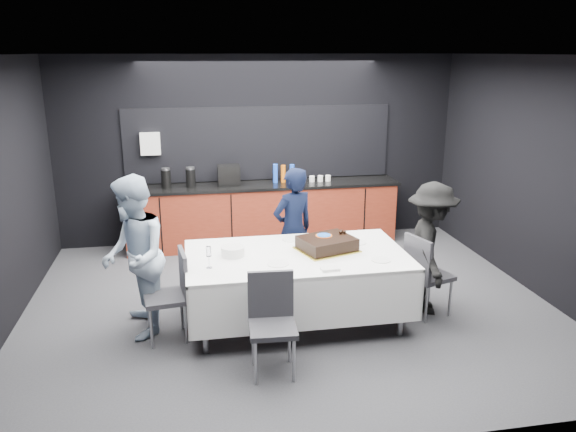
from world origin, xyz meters
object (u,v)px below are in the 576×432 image
Objects in this scene: plate_stack at (233,251)px; chair_near at (272,316)px; party_table at (296,266)px; chair_right at (424,270)px; person_center at (293,230)px; person_left at (134,257)px; champagne_flute at (209,253)px; cake_assembly at (327,244)px; chair_left at (173,289)px; person_right at (431,248)px.

plate_stack is 1.04m from chair_near.
party_table is 1.42m from chair_right.
plate_stack is 1.12m from person_center.
champagne_flute is at bearing 62.27° from person_left.
person_center is at bearing 105.03° from cake_assembly.
chair_near is 1.60m from person_left.
champagne_flute is at bearing 21.88° from person_center.
person_center is at bearing 34.74° from chair_left.
chair_left is 0.60× the size of person_center.
cake_assembly is 1.01m from plate_stack.
cake_assembly is at bearing 80.80° from person_center.
person_left is (-1.67, 0.04, 0.20)m from party_table.
chair_right reaches higher than party_table.
party_table is 2.51× the size of chair_right.
cake_assembly is at bearing 103.76° from person_right.
party_table is 1.68m from person_left.
person_right is (1.52, 0.00, 0.10)m from party_table.
person_left reaches higher than chair_left.
person_right is (2.81, 0.14, 0.21)m from chair_left.
cake_assembly is 0.83m from person_center.
chair_near is at bearing -74.72° from plate_stack.
champagne_flute reaches higher than cake_assembly.
chair_right is 1.61m from person_center.
party_table is 1.52m from person_right.
plate_stack is 1.10× the size of champagne_flute.
party_table is 10.36× the size of champagne_flute.
chair_left and chair_right have the same top height.
party_table is 3.28× the size of cake_assembly.
champagne_flute is (-0.26, -0.31, 0.11)m from plate_stack.
party_table is at bearing -5.35° from plate_stack.
person_center is at bearing 143.36° from chair_right.
chair_near is 0.55× the size of person_left.
chair_near is at bearing 48.89° from person_center.
person_center is (1.42, 0.98, 0.23)m from chair_left.
person_center reaches higher than chair_near.
party_table is 2.51× the size of chair_near.
champagne_flute is 0.13× the size of person_left.
chair_right is (1.41, -0.10, -0.11)m from party_table.
person_left is (-0.74, 0.28, -0.10)m from champagne_flute.
person_center is (-0.22, 0.80, -0.09)m from cake_assembly.
person_left is (-0.38, 0.17, 0.30)m from chair_left.
chair_left reaches higher than party_table.
chair_right is (1.07, -0.15, -0.32)m from cake_assembly.
chair_left is 2.82m from person_right.
person_right is at bearing 124.34° from person_center.
plate_stack is at bearing 49.76° from champagne_flute.
person_right is (1.39, -0.85, -0.02)m from person_center.
chair_near is (-1.81, -0.80, 0.00)m from chair_right.
person_right is (2.18, -0.06, -0.09)m from plate_stack.
person_center is 1.97m from person_left.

